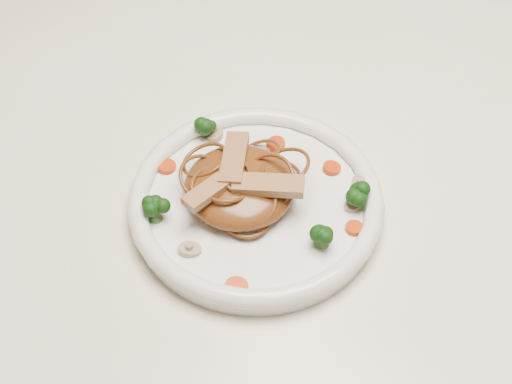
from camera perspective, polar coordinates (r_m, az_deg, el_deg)
The scene contains 19 objects.
table at distance 0.86m, azimuth 6.72°, elevation -3.19°, with size 1.20×0.80×0.75m.
plate at distance 0.74m, azimuth 0.00°, elevation -1.10°, with size 0.25×0.25×0.02m, color white.
noodle_mound at distance 0.73m, azimuth -1.25°, elevation 0.44°, with size 0.11×0.11×0.04m, color brown.
chicken_a at distance 0.70m, azimuth 0.95°, elevation 0.54°, with size 0.07×0.02×0.01m, color tan.
chicken_b at distance 0.73m, azimuth -1.69°, elevation 2.55°, with size 0.07×0.02×0.01m, color tan.
chicken_c at distance 0.70m, azimuth -3.55°, elevation 0.18°, with size 0.06×0.02×0.01m, color tan.
broccoli_0 at distance 0.73m, azimuth 8.19°, elevation -0.31°, with size 0.03×0.03×0.03m, color #0D330A, non-canonical shape.
broccoli_1 at distance 0.79m, azimuth -3.62°, elevation 5.11°, with size 0.02×0.02×0.03m, color #0D330A, non-canonical shape.
broccoli_2 at distance 0.72m, azimuth -7.89°, elevation -1.38°, with size 0.02×0.02×0.03m, color #0D330A, non-canonical shape.
broccoli_3 at distance 0.69m, azimuth 5.19°, elevation -3.16°, with size 0.03×0.03×0.03m, color #0D330A, non-canonical shape.
carrot_0 at distance 0.77m, azimuth 5.87°, elevation 1.86°, with size 0.02×0.02×0.01m, color red.
carrot_1 at distance 0.77m, azimuth -6.92°, elevation 1.98°, with size 0.02×0.02×0.01m, color red.
carrot_2 at distance 0.72m, azimuth 7.59°, elevation -2.76°, with size 0.02×0.02×0.01m, color red.
carrot_3 at distance 0.79m, azimuth 1.53°, elevation 3.73°, with size 0.02×0.02×0.01m, color red.
carrot_4 at distance 0.67m, azimuth -1.53°, elevation -7.41°, with size 0.02×0.02×0.01m, color red.
mushroom_0 at distance 0.70m, azimuth -5.13°, elevation -4.44°, with size 0.02×0.02×0.01m, color tan.
mushroom_1 at distance 0.74m, azimuth 7.53°, elevation -0.96°, with size 0.02×0.02×0.01m, color tan.
mushroom_2 at distance 0.80m, azimuth -3.25°, elevation 4.64°, with size 0.03×0.03×0.01m, color tan.
mushroom_3 at distance 0.75m, azimuth 8.09°, elevation 0.59°, with size 0.03×0.03×0.01m, color tan.
Camera 1 is at (0.21, -0.48, 1.33)m, focal length 51.81 mm.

